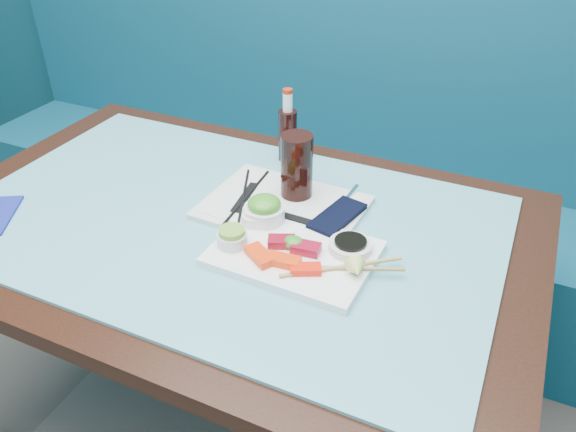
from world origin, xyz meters
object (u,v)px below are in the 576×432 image
at_px(booth_bench, 342,190).
at_px(seaweed_bowl, 264,213).
at_px(cola_glass, 297,166).
at_px(sashimi_plate, 294,253).
at_px(serving_tray, 283,207).
at_px(cola_bottle_body, 288,136).
at_px(dining_table, 227,250).

distance_m(booth_bench, seaweed_bowl, 0.93).
bearing_deg(cola_glass, sashimi_plate, -67.36).
relative_size(serving_tray, seaweed_bowl, 3.95).
xyz_separation_m(serving_tray, seaweed_bowl, (-0.01, -0.07, 0.02)).
bearing_deg(cola_bottle_body, dining_table, -91.52).
bearing_deg(cola_bottle_body, booth_bench, 90.96).
bearing_deg(dining_table, sashimi_plate, -17.32).
relative_size(cola_glass, cola_bottle_body, 1.11).
distance_m(serving_tray, cola_glass, 0.10).
distance_m(seaweed_bowl, cola_glass, 0.14).
bearing_deg(serving_tray, booth_bench, 100.10).
bearing_deg(cola_bottle_body, serving_tray, -67.74).
relative_size(dining_table, seaweed_bowl, 15.39).
height_order(booth_bench, cola_glass, booth_bench).
distance_m(booth_bench, serving_tray, 0.85).
height_order(serving_tray, cola_bottle_body, cola_bottle_body).
height_order(serving_tray, seaweed_bowl, seaweed_bowl).
bearing_deg(booth_bench, seaweed_bowl, -83.46).
height_order(dining_table, seaweed_bowl, seaweed_bowl).
relative_size(sashimi_plate, seaweed_bowl, 3.59).
xyz_separation_m(dining_table, serving_tray, (0.10, 0.09, 0.10)).
height_order(booth_bench, cola_bottle_body, booth_bench).
xyz_separation_m(sashimi_plate, serving_tray, (-0.10, 0.15, -0.00)).
distance_m(dining_table, cola_bottle_body, 0.36).
bearing_deg(seaweed_bowl, cola_glass, 81.25).
height_order(cola_glass, cola_bottle_body, cola_glass).
xyz_separation_m(dining_table, sashimi_plate, (0.20, -0.06, 0.10)).
bearing_deg(cola_glass, dining_table, -128.36).
relative_size(dining_table, cola_glass, 8.99).
xyz_separation_m(booth_bench, seaweed_bowl, (0.09, -0.82, 0.41)).
relative_size(seaweed_bowl, cola_bottle_body, 0.65).
distance_m(serving_tray, cola_bottle_body, 0.26).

